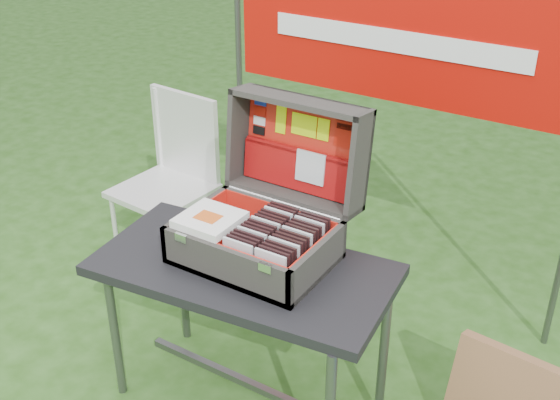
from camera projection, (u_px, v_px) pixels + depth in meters
The scene contains 87 objects.
table at pixel (245, 339), 2.75m from camera, with size 1.11×0.55×0.69m, color black, non-canonical shape.
table_top at pixel (243, 270), 2.60m from camera, with size 1.11×0.55×0.04m, color black.
table_leg_fl at pixel (114, 330), 2.83m from camera, with size 0.04×0.04×0.65m, color #59595B.
table_leg_bl at pixel (183, 278), 3.16m from camera, with size 0.04×0.04×0.65m, color #59595B.
table_leg_br at pixel (383, 356), 2.69m from camera, with size 0.04×0.04×0.65m, color #59595B.
table_brace at pixel (247, 382), 2.86m from camera, with size 0.96×0.03×0.03m, color #59595B.
suitcase at pixel (263, 190), 2.54m from camera, with size 0.56×0.56×0.54m, color #42403A, non-canonical shape.
suitcase_base_bottom at pixel (255, 257), 2.62m from camera, with size 0.56×0.40×0.02m, color #42403A.
suitcase_base_wall_front at pixel (224, 266), 2.45m from camera, with size 0.56×0.02×0.15m, color #42403A.
suitcase_base_wall_back at pixel (281, 221), 2.73m from camera, with size 0.56×0.02×0.15m, color #42403A.
suitcase_base_wall_left at pixel (197, 223), 2.71m from camera, with size 0.02×0.40×0.15m, color #42403A.
suitcase_base_wall_right at pixel (318, 264), 2.46m from camera, with size 0.02×0.40×0.15m, color #42403A.
suitcase_liner_floor at pixel (255, 254), 2.61m from camera, with size 0.51×0.35×0.01m, color red.
suitcase_latch_left at pixel (181, 238), 2.49m from camera, with size 0.05×0.01×0.03m, color silver.
suitcase_latch_right at pixel (265, 268), 2.33m from camera, with size 0.05×0.01×0.03m, color silver.
suitcase_hinge at pixel (283, 203), 2.70m from camera, with size 0.02×0.02×0.50m, color silver.
suitcase_lid_back at pixel (305, 146), 2.74m from camera, with size 0.56×0.40×0.02m, color #42403A.
suitcase_lid_rim_far at pixel (300, 102), 2.61m from camera, with size 0.56×0.02×0.15m, color #42403A.
suitcase_lid_rim_near at pixel (293, 195), 2.76m from camera, with size 0.56×0.02×0.15m, color #42403A.
suitcase_lid_rim_left at pixel (239, 135), 2.81m from camera, with size 0.02×0.40×0.15m, color #42403A.
suitcase_lid_rim_right at pixel (359, 165), 2.56m from camera, with size 0.02×0.40×0.15m, color #42403A.
suitcase_lid_liner at pixel (303, 146), 2.72m from camera, with size 0.51×0.35×0.01m, color red.
suitcase_liner_wall_front at pixel (227, 262), 2.45m from camera, with size 0.51×0.01×0.13m, color red.
suitcase_liner_wall_back at pixel (280, 220), 2.71m from camera, with size 0.51×0.01×0.13m, color red.
suitcase_liner_wall_left at pixel (200, 222), 2.70m from camera, with size 0.01×0.35×0.13m, color red.
suitcase_liner_wall_right at pixel (314, 260), 2.46m from camera, with size 0.01×0.35×0.13m, color red.
suitcase_lid_pocket at pixel (299, 170), 2.74m from camera, with size 0.49×0.16×0.03m, color #970D0D.
suitcase_pocket_edge at pixel (300, 151), 2.71m from camera, with size 0.48×0.02×0.02m, color #970D0D.
suitcase_pocket_cd at pixel (310, 168), 2.69m from camera, with size 0.12×0.12×0.01m, color silver.
lid_sticker_cc_a at pixel (261, 101), 2.76m from camera, with size 0.05×0.03×0.00m, color #1933B2.
lid_sticker_cc_b at pixel (260, 111), 2.78m from camera, with size 0.05×0.03×0.00m, color #B1160A.
lid_sticker_cc_c at pixel (259, 121), 2.79m from camera, with size 0.05×0.03×0.00m, color white.
lid_sticker_cc_d at pixel (259, 130), 2.81m from camera, with size 0.05×0.03×0.00m, color black.
lid_card_neon_tall at pixel (281, 120), 2.74m from camera, with size 0.04×0.11×0.00m, color #C3EC0A.
lid_card_neon_main at pixel (304, 125), 2.69m from camera, with size 0.11×0.08×0.00m, color #C3EC0A.
lid_card_neon_small at pixel (323, 130), 2.65m from camera, with size 0.05×0.08×0.00m, color #C3EC0A.
lid_sticker_band at pixel (347, 135), 2.60m from camera, with size 0.10×0.10×0.00m, color #B1160A.
lid_sticker_band_bar at pixel (348, 127), 2.59m from camera, with size 0.09×0.02×0.00m, color black.
cd_left_0 at pixel (238, 259), 2.45m from camera, with size 0.12×0.01×0.14m, color silver.
cd_left_1 at pixel (242, 256), 2.46m from camera, with size 0.12×0.01×0.14m, color black.
cd_left_2 at pixel (245, 253), 2.48m from camera, with size 0.12×0.01×0.14m, color black.
cd_left_3 at pixel (249, 250), 2.50m from camera, with size 0.12×0.01×0.14m, color black.
cd_left_4 at pixel (252, 248), 2.51m from camera, with size 0.12×0.01×0.14m, color silver.
cd_left_5 at pixel (256, 245), 2.53m from camera, with size 0.12×0.01×0.14m, color black.
cd_left_6 at pixel (259, 242), 2.55m from camera, with size 0.12×0.01×0.14m, color black.
cd_left_7 at pixel (262, 239), 2.56m from camera, with size 0.12×0.01×0.14m, color black.
cd_left_8 at pixel (266, 237), 2.58m from camera, with size 0.12×0.01×0.14m, color silver.
cd_left_9 at pixel (269, 234), 2.59m from camera, with size 0.12×0.01×0.14m, color black.
cd_left_10 at pixel (272, 232), 2.61m from camera, with size 0.12×0.01×0.14m, color black.
cd_left_11 at pixel (275, 229), 2.63m from camera, with size 0.12×0.01×0.14m, color black.
cd_left_12 at pixel (278, 227), 2.64m from camera, with size 0.12×0.01×0.14m, color silver.
cd_left_13 at pixel (281, 224), 2.66m from camera, with size 0.12×0.01×0.14m, color black.
cd_left_14 at pixel (285, 222), 2.68m from camera, with size 0.12×0.01×0.14m, color black.
cd_right_0 at pixel (271, 270), 2.38m from camera, with size 0.12×0.01×0.14m, color silver.
cd_right_1 at pixel (274, 267), 2.40m from camera, with size 0.12×0.01×0.14m, color black.
cd_right_2 at pixel (277, 264), 2.42m from camera, with size 0.12×0.01×0.14m, color black.
cd_right_3 at pixel (281, 261), 2.43m from camera, with size 0.12×0.01×0.14m, color black.
cd_right_4 at pixel (284, 258), 2.45m from camera, with size 0.12×0.01×0.14m, color silver.
cd_right_5 at pixel (287, 256), 2.47m from camera, with size 0.12×0.01×0.14m, color black.
cd_right_6 at pixel (291, 253), 2.48m from camera, with size 0.12×0.01×0.14m, color black.
cd_right_7 at pixel (294, 250), 2.50m from camera, with size 0.12×0.01×0.14m, color black.
cd_right_8 at pixel (297, 247), 2.52m from camera, with size 0.12×0.01×0.14m, color silver.
cd_right_9 at pixel (300, 244), 2.53m from camera, with size 0.12×0.01×0.14m, color black.
cd_right_10 at pixel (303, 242), 2.55m from camera, with size 0.12×0.01×0.14m, color black.
cd_right_11 at pixel (306, 239), 2.56m from camera, with size 0.12×0.01×0.14m, color black.
cd_right_12 at pixel (309, 236), 2.58m from camera, with size 0.12×0.01×0.14m, color silver.
cd_right_13 at pixel (312, 234), 2.60m from camera, with size 0.12×0.01×0.14m, color black.
cd_right_14 at pixel (315, 231), 2.61m from camera, with size 0.12×0.01×0.14m, color black.
songbook_0 at pixel (210, 223), 2.56m from camera, with size 0.21×0.21×0.01m, color white.
songbook_1 at pixel (210, 221), 2.56m from camera, with size 0.21×0.21×0.01m, color white.
songbook_2 at pixel (210, 220), 2.56m from camera, with size 0.21×0.21×0.01m, color white.
songbook_3 at pixel (210, 219), 2.56m from camera, with size 0.21×0.21×0.01m, color white.
songbook_4 at pixel (210, 218), 2.55m from camera, with size 0.21×0.21×0.01m, color white.
songbook_5 at pixel (210, 217), 2.55m from camera, with size 0.21×0.21×0.01m, color white.
songbook_graphic at pixel (208, 217), 2.54m from camera, with size 0.09×0.07×0.00m, color #D85919.
chair at pixel (163, 193), 3.57m from camera, with size 0.43×0.47×0.95m, color silver, non-canonical shape.
chair_seat at pixel (163, 191), 3.56m from camera, with size 0.43×0.43×0.03m, color silver.
chair_backrest at pixel (185, 134), 3.60m from camera, with size 0.43×0.03×0.45m, color silver.
chair_leg_fl at pixel (116, 237), 3.63m from camera, with size 0.02×0.02×0.48m, color silver.
chair_leg_fr at pixel (171, 258), 3.45m from camera, with size 0.02×0.02×0.48m, color silver.
chair_leg_bl at pixel (163, 208), 3.90m from camera, with size 0.02×0.02×0.48m, color silver.
chair_leg_br at pixel (215, 226), 3.73m from camera, with size 0.02×0.02×0.48m, color silver.
chair_upright_left at pixel (158, 129), 3.69m from camera, with size 0.02×0.02×0.45m, color silver.
chair_upright_right at pixel (214, 144), 3.52m from camera, with size 0.02×0.02×0.45m, color silver.
banner_post_left at pixel (240, 102), 3.66m from camera, with size 0.03×0.03×1.70m, color #59595B.
banner at pixel (396, 41), 3.04m from camera, with size 1.60×0.01×0.55m, color #B00C05.
banner_text at pixel (395, 41), 3.03m from camera, with size 1.20×0.00×0.10m, color white.
Camera 1 is at (1.17, -1.72, 2.13)m, focal length 45.00 mm.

